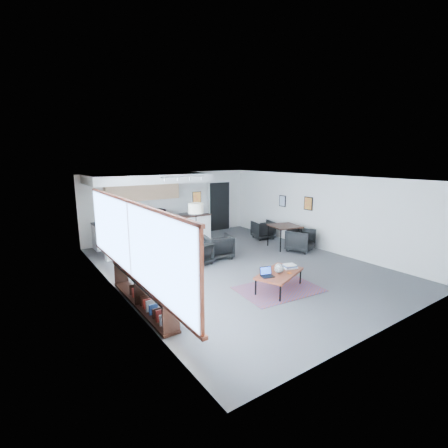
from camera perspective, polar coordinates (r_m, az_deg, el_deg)
room at (r=9.42m, az=2.36°, el=0.16°), size 7.02×9.02×2.62m
window at (r=7.03m, az=-16.21°, el=-3.00°), size 0.10×5.95×1.66m
console at (r=7.30m, az=-14.09°, el=-11.69°), size 0.35×3.00×0.80m
kitchenette at (r=12.05m, az=-12.94°, el=2.78°), size 4.20×1.96×2.60m
doorway at (r=14.33m, az=-0.85°, el=3.23°), size 1.10×0.12×2.15m
track_light at (r=10.81m, az=-7.20°, el=8.13°), size 1.60×0.07×0.15m
wall_art_lower at (r=12.02m, az=14.60°, el=3.50°), size 0.03×0.38×0.48m
wall_art_upper at (r=12.90m, az=10.24°, el=4.01°), size 0.03×0.34×0.44m
kilim_rug at (r=8.21m, az=9.61°, el=-11.23°), size 2.11×1.54×0.01m
coffee_table at (r=8.07m, az=9.70°, el=-8.61°), size 1.52×1.17×0.44m
laptop at (r=7.76m, az=7.51°, el=-8.62°), size 0.34×0.30×0.21m
ceramic_pot at (r=7.97m, az=9.64°, el=-7.69°), size 0.23×0.23×0.23m
book_stack at (r=8.39m, az=11.45°, el=-7.28°), size 0.39×0.34×0.10m
coaster at (r=8.04m, az=11.44°, el=-8.46°), size 0.10×0.10×0.01m
armchair_left at (r=9.81m, az=-4.61°, el=-5.00°), size 0.83×0.80×0.74m
armchair_right at (r=10.39m, az=-0.95°, el=-3.78°), size 0.94×0.90×0.82m
floor_lamp at (r=10.50m, az=-4.97°, el=2.44°), size 0.65×0.65×1.73m
dining_table at (r=11.69m, az=10.64°, el=-0.59°), size 1.14×1.14×0.81m
dining_chair_near at (r=11.47m, az=13.31°, el=-2.90°), size 0.88×0.85×0.71m
dining_chair_far at (r=12.99m, az=6.87°, el=-1.09°), size 0.75×0.72×0.66m
microwave at (r=12.68m, az=-11.59°, el=2.03°), size 0.55×0.33×0.35m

